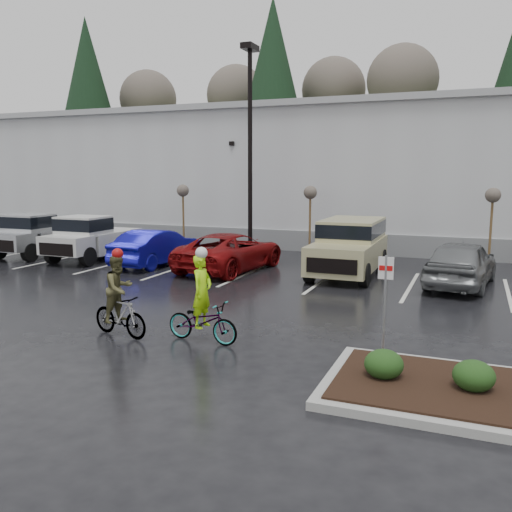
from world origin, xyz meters
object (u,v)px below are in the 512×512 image
at_px(fire_lane_sign, 385,295).
at_px(pickup_silver, 43,234).
at_px(sapling_east, 493,200).
at_px(cyclist_olive, 119,304).
at_px(lamppost, 250,129).
at_px(car_grey, 461,263).
at_px(car_red, 231,252).
at_px(suv_tan, 348,248).
at_px(cyclist_hivis, 202,313).
at_px(pickup_white, 98,237).
at_px(sapling_mid, 310,196).
at_px(car_blue, 157,247).
at_px(sapling_west, 183,194).

distance_m(fire_lane_sign, pickup_silver, 19.03).
bearing_deg(sapling_east, cyclist_olive, -121.72).
distance_m(lamppost, car_grey, 10.79).
distance_m(pickup_silver, car_red, 9.71).
distance_m(suv_tan, cyclist_hivis, 9.25).
bearing_deg(pickup_white, sapling_mid, 25.55).
bearing_deg(car_blue, suv_tan, -171.05).
relative_size(pickup_white, car_red, 0.98).
xyz_separation_m(car_blue, car_grey, (11.76, 0.20, 0.05)).
height_order(suv_tan, cyclist_olive, cyclist_olive).
bearing_deg(car_grey, suv_tan, 0.13).
relative_size(sapling_west, car_blue, 0.71).
relative_size(sapling_west, car_red, 0.60).
bearing_deg(car_red, pickup_white, 3.56).
xyz_separation_m(sapling_east, pickup_silver, (-19.10, -4.06, -1.75)).
bearing_deg(pickup_white, car_red, -3.24).
xyz_separation_m(sapling_mid, car_grey, (6.54, -4.30, -1.93)).
distance_m(fire_lane_sign, car_red, 11.04).
distance_m(sapling_west, car_red, 6.71).
height_order(fire_lane_sign, cyclist_olive, fire_lane_sign).
height_order(car_grey, cyclist_hivis, cyclist_hivis).
bearing_deg(fire_lane_sign, cyclist_olive, -175.53).
bearing_deg(fire_lane_sign, pickup_white, 147.75).
relative_size(sapling_west, cyclist_hivis, 1.47).
xyz_separation_m(lamppost, car_blue, (-2.72, -3.50, -4.94)).
height_order(lamppost, sapling_west, lamppost).
bearing_deg(cyclist_olive, sapling_mid, 8.66).
distance_m(sapling_mid, fire_lane_sign, 13.92).
height_order(sapling_mid, car_grey, sapling_mid).
bearing_deg(sapling_east, pickup_white, -165.73).
relative_size(car_red, suv_tan, 1.04).
xyz_separation_m(suv_tan, cyclist_hivis, (-1.31, -9.15, -0.35)).
bearing_deg(lamppost, sapling_mid, 21.80).
bearing_deg(cyclist_hivis, sapling_east, -20.54).
xyz_separation_m(sapling_mid, sapling_east, (7.50, 0.00, 0.00)).
bearing_deg(car_grey, lamppost, -12.25).
relative_size(car_blue, car_red, 0.85).
distance_m(lamppost, sapling_west, 5.07).
xyz_separation_m(sapling_east, cyclist_hivis, (-6.21, -12.92, -2.05)).
bearing_deg(pickup_white, cyclist_hivis, -42.04).
distance_m(sapling_east, cyclist_olive, 15.72).
bearing_deg(fire_lane_sign, sapling_east, 80.25).
height_order(sapling_mid, pickup_white, sapling_mid).
bearing_deg(lamppost, fire_lane_sign, -56.54).
relative_size(sapling_east, pickup_silver, 0.62).
xyz_separation_m(fire_lane_sign, cyclist_olive, (-6.00, -0.47, -0.63)).
distance_m(sapling_west, car_blue, 5.08).
height_order(sapling_east, car_blue, sapling_east).
xyz_separation_m(pickup_white, car_blue, (3.30, -0.43, -0.24)).
bearing_deg(pickup_silver, fire_lane_sign, -27.34).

